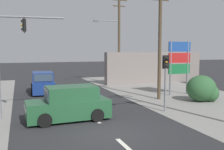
% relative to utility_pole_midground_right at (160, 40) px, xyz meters
% --- Properties ---
extents(ground_plane, '(140.00, 140.00, 0.00)m').
position_rel_utility_pole_midground_right_xyz_m(ground_plane, '(-6.32, -6.67, -4.62)').
color(ground_plane, '#28282B').
extents(lane_dash_near, '(0.20, 2.40, 0.01)m').
position_rel_utility_pole_midground_right_xyz_m(lane_dash_near, '(-6.32, -8.67, -4.61)').
color(lane_dash_near, silver).
rests_on(lane_dash_near, ground).
extents(lane_dash_mid, '(0.20, 2.40, 0.01)m').
position_rel_utility_pole_midground_right_xyz_m(lane_dash_mid, '(-6.32, -3.67, -4.61)').
color(lane_dash_mid, silver).
rests_on(lane_dash_mid, ground).
extents(lane_dash_far, '(0.20, 2.40, 0.01)m').
position_rel_utility_pole_midground_right_xyz_m(lane_dash_far, '(-6.32, 1.33, -4.61)').
color(lane_dash_far, silver).
rests_on(lane_dash_far, ground).
extents(utility_pole_midground_right, '(1.80, 0.26, 8.77)m').
position_rel_utility_pole_midground_right_xyz_m(utility_pole_midground_right, '(0.00, 0.00, 0.00)').
color(utility_pole_midground_right, '#4C3D2B').
rests_on(utility_pole_midground_right, ground).
extents(utility_pole_background_right, '(3.78, 0.38, 9.72)m').
position_rel_utility_pole_midground_right_xyz_m(utility_pole_background_right, '(0.07, 9.24, 0.60)').
color(utility_pole_background_right, '#4C3D2B').
rests_on(utility_pole_background_right, ground).
extents(traffic_signal_mast, '(3.68, 0.44, 6.00)m').
position_rel_utility_pole_midground_right_xyz_m(traffic_signal_mast, '(-10.84, -2.35, -0.79)').
color(traffic_signal_mast, slate).
rests_on(traffic_signal_mast, ground).
extents(pedestal_signal_right_kerb, '(0.44, 0.31, 3.56)m').
position_rel_utility_pole_midground_right_xyz_m(pedestal_signal_right_kerb, '(-1.73, -3.78, -2.20)').
color(pedestal_signal_right_kerb, slate).
rests_on(pedestal_signal_right_kerb, ground).
extents(shopping_plaza_sign, '(2.10, 0.16, 4.60)m').
position_rel_utility_pole_midground_right_xyz_m(shopping_plaza_sign, '(2.64, 1.24, -1.63)').
color(shopping_plaza_sign, slate).
rests_on(shopping_plaza_sign, ground).
extents(roadside_bush, '(2.38, 2.04, 1.99)m').
position_rel_utility_pole_midground_right_xyz_m(roadside_bush, '(2.67, -1.86, -3.68)').
color(roadside_bush, '#2D5B33').
rests_on(roadside_bush, ground).
extents(shopfront_wall_far, '(12.00, 1.00, 3.60)m').
position_rel_utility_pole_midground_right_xyz_m(shopfront_wall_far, '(4.68, 9.33, -2.82)').
color(shopfront_wall_far, gray).
rests_on(shopfront_wall_far, ground).
extents(suv_kerbside_parked, '(4.60, 2.20, 1.90)m').
position_rel_utility_pole_midground_right_xyz_m(suv_kerbside_parked, '(-7.74, -3.67, -3.73)').
color(suv_kerbside_parked, '#235633').
rests_on(suv_kerbside_parked, ground).
extents(suv_oncoming_near, '(2.21, 4.61, 1.90)m').
position_rel_utility_pole_midground_right_xyz_m(suv_oncoming_near, '(-8.32, 6.30, -3.73)').
color(suv_oncoming_near, navy).
rests_on(suv_oncoming_near, ground).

